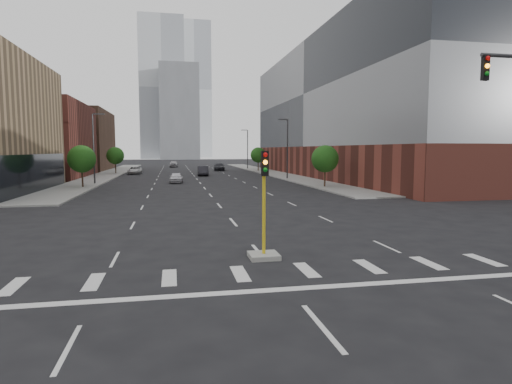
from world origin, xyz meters
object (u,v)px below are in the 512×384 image
object	(u,v)px
car_mid_right	(203,171)
car_deep_right	(219,167)
car_near_left	(176,178)
median_traffic_signal	(264,235)
car_distant	(174,164)
car_far_left	(135,170)

from	to	relation	value
car_mid_right	car_deep_right	world-z (taller)	car_mid_right
car_deep_right	car_near_left	bearing A→B (deg)	-100.70
median_traffic_signal	car_distant	bearing A→B (deg)	92.00
car_deep_right	car_distant	bearing A→B (deg)	120.06
car_far_left	car_deep_right	distance (m)	19.57
car_near_left	car_mid_right	size ratio (longest dim) A/B	0.82
car_distant	car_mid_right	bearing A→B (deg)	-81.16
median_traffic_signal	car_near_left	xyz separation A→B (m)	(-3.16, 41.93, -0.27)
car_near_left	car_distant	xyz separation A→B (m)	(-0.18, 53.99, 0.15)
median_traffic_signal	car_near_left	world-z (taller)	median_traffic_signal
car_mid_right	car_distant	bearing A→B (deg)	98.75
median_traffic_signal	car_mid_right	xyz separation A→B (m)	(1.50, 57.41, -0.14)
median_traffic_signal	car_far_left	world-z (taller)	median_traffic_signal
car_mid_right	car_far_left	world-z (taller)	car_mid_right
median_traffic_signal	car_mid_right	size ratio (longest dim) A/B	0.87
car_mid_right	car_far_left	bearing A→B (deg)	148.76
car_far_left	car_mid_right	bearing A→B (deg)	-32.85
median_traffic_signal	car_far_left	xyz separation A→B (m)	(-10.50, 65.15, -0.27)
car_far_left	car_distant	distance (m)	31.60
car_near_left	car_far_left	world-z (taller)	car_far_left
median_traffic_signal	car_distant	world-z (taller)	median_traffic_signal
car_mid_right	car_far_left	xyz separation A→B (m)	(-12.00, 7.74, -0.13)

